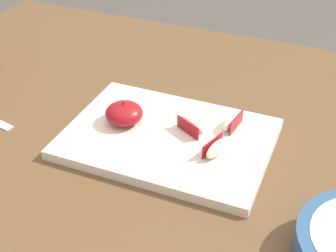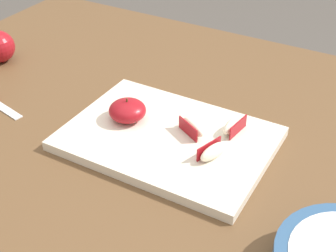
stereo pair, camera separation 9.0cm
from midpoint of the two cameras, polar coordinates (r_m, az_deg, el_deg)
name	(u,v)px [view 2 (the right image)]	position (r m, az deg, el deg)	size (l,w,h in m)	color
dining_table	(169,160)	(1.02, 2.66, -4.15)	(1.42, 0.98, 0.74)	brown
cutting_board	(168,139)	(0.91, 2.81, -1.63)	(0.39, 0.28, 0.02)	beige
apple_half_skin_up	(127,110)	(0.94, -2.19, 1.80)	(0.07, 0.07, 0.05)	maroon
apple_wedge_front	(213,151)	(0.85, 8.46, -3.15)	(0.04, 0.07, 0.03)	#F4EACC
apple_wedge_left	(233,125)	(0.92, 10.65, -0.01)	(0.03, 0.07, 0.03)	#F4EACC
apple_wedge_middle	(192,127)	(0.91, 5.78, -0.24)	(0.07, 0.05, 0.03)	#F4EACC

